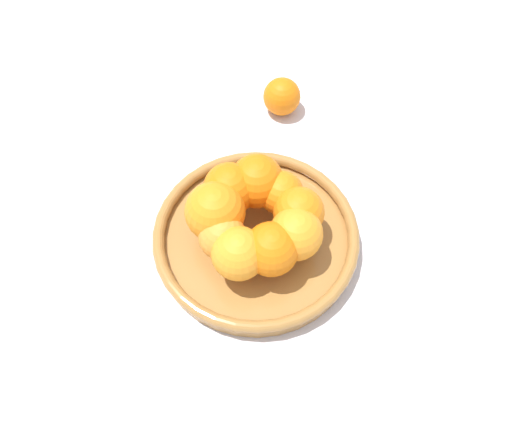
% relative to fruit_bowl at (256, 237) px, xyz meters
% --- Properties ---
extents(ground_plane, '(4.00, 4.00, 0.00)m').
position_rel_fruit_bowl_xyz_m(ground_plane, '(0.00, 0.00, -0.02)').
color(ground_plane, silver).
extents(fruit_bowl, '(0.30, 0.30, 0.04)m').
position_rel_fruit_bowl_xyz_m(fruit_bowl, '(0.00, 0.00, 0.00)').
color(fruit_bowl, '#A57238').
rests_on(fruit_bowl, ground_plane).
extents(orange_pile, '(0.19, 0.19, 0.08)m').
position_rel_fruit_bowl_xyz_m(orange_pile, '(0.00, 0.00, 0.06)').
color(orange_pile, orange).
rests_on(orange_pile, fruit_bowl).
extents(stray_orange, '(0.06, 0.06, 0.06)m').
position_rel_fruit_bowl_xyz_m(stray_orange, '(0.06, -0.27, 0.01)').
color(stray_orange, orange).
rests_on(stray_orange, ground_plane).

